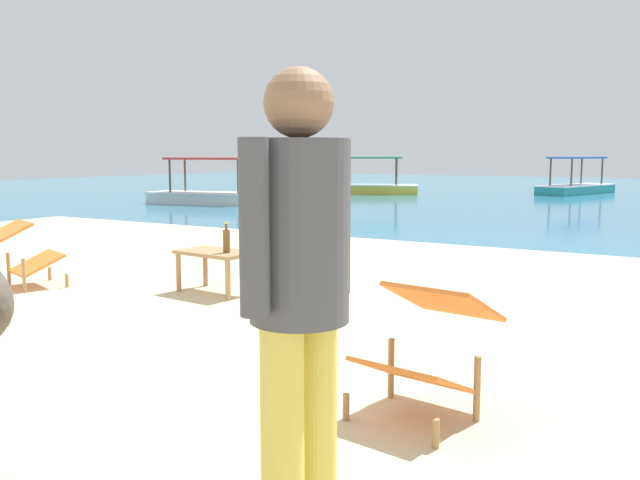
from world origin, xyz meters
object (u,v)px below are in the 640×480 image
object	(u,v)px
low_bench_table	(216,258)
bottle	(226,240)
deck_chair_far	(428,341)
boat_yellow	(365,186)
deck_chair_near	(20,251)
boat_white	(211,194)
person_standing	(299,282)
boat_teal	(576,186)

from	to	relation	value
low_bench_table	bottle	size ratio (longest dim) A/B	2.71
deck_chair_far	boat_yellow	xyz separation A→B (m)	(-9.57, 17.92, -0.13)
bottle	boat_yellow	world-z (taller)	boat_yellow
bottle	deck_chair_near	bearing A→B (deg)	-158.75
boat_white	bottle	bearing A→B (deg)	-58.53
person_standing	boat_teal	bearing A→B (deg)	-76.21
person_standing	boat_yellow	distance (m)	21.67
person_standing	boat_teal	world-z (taller)	person_standing
deck_chair_near	person_standing	distance (m)	5.52
boat_white	boat_teal	bearing A→B (deg)	43.18
boat_white	boat_yellow	xyz separation A→B (m)	(1.49, 6.56, 0.00)
boat_teal	person_standing	bearing A→B (deg)	25.67
deck_chair_near	boat_white	world-z (taller)	boat_white
deck_chair_far	boat_yellow	size ratio (longest dim) A/B	0.22
deck_chair_far	boat_teal	xyz separation A→B (m)	(-3.19, 21.65, -0.13)
bottle	person_standing	world-z (taller)	person_standing
low_bench_table	boat_yellow	distance (m)	17.41
deck_chair_far	boat_white	bearing A→B (deg)	-127.46
low_bench_table	person_standing	world-z (taller)	person_standing
deck_chair_near	boat_white	distance (m)	12.13
person_standing	deck_chair_far	bearing A→B (deg)	-79.20
deck_chair_near	person_standing	world-z (taller)	person_standing
deck_chair_far	boat_yellow	bearing A→B (deg)	-143.58
boat_teal	boat_white	distance (m)	12.95
bottle	boat_yellow	distance (m)	17.52
boat_white	boat_yellow	bearing A→B (deg)	67.80
bottle	person_standing	bearing A→B (deg)	-47.97
bottle	person_standing	distance (m)	4.35
deck_chair_near	boat_teal	world-z (taller)	boat_teal
low_bench_table	boat_white	bearing A→B (deg)	136.35
deck_chair_near	person_standing	size ratio (longest dim) A/B	0.55
low_bench_table	boat_teal	distance (m)	19.83
low_bench_table	bottle	distance (m)	0.26
deck_chair_near	person_standing	xyz separation A→B (m)	(4.92, -2.43, 0.56)
deck_chair_far	boat_yellow	world-z (taller)	boat_yellow
deck_chair_far	boat_white	world-z (taller)	boat_white
low_bench_table	deck_chair_far	world-z (taller)	deck_chair_far
boat_teal	deck_chair_far	bearing A→B (deg)	25.87
low_bench_table	boat_yellow	world-z (taller)	boat_yellow
bottle	deck_chair_far	xyz separation A→B (m)	(2.77, -1.78, -0.15)
deck_chair_far	boat_white	distance (m)	15.86
low_bench_table	person_standing	xyz separation A→B (m)	(3.07, -3.26, 0.60)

